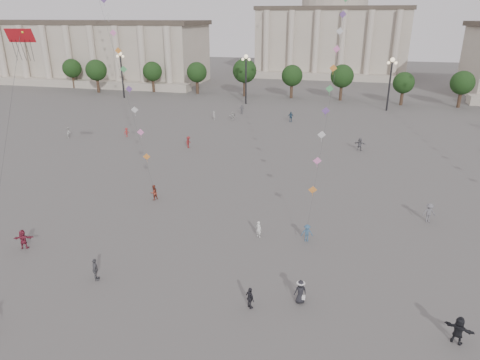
# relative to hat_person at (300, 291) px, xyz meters

# --- Properties ---
(ground) EXTENTS (360.00, 360.00, 0.00)m
(ground) POSITION_rel_hat_person_xyz_m (-5.21, -1.99, -0.89)
(ground) COLOR #54514F
(ground) RESTS_ON ground
(hall_west) EXTENTS (84.00, 26.22, 17.20)m
(hall_west) POSITION_rel_hat_person_xyz_m (-80.21, 91.90, 7.53)
(hall_west) COLOR #ACA391
(hall_west) RESTS_ON ground
(hall_central) EXTENTS (48.30, 34.30, 35.50)m
(hall_central) POSITION_rel_hat_person_xyz_m (-5.21, 127.23, 13.34)
(hall_central) COLOR #ACA391
(hall_central) RESTS_ON ground
(tree_row) EXTENTS (137.12, 5.12, 8.00)m
(tree_row) POSITION_rel_hat_person_xyz_m (-5.21, 76.01, 4.50)
(tree_row) COLOR #36281B
(tree_row) RESTS_ON ground
(lamp_post_far_west) EXTENTS (2.00, 0.90, 10.65)m
(lamp_post_far_west) POSITION_rel_hat_person_xyz_m (-50.21, 68.01, 6.46)
(lamp_post_far_west) COLOR #262628
(lamp_post_far_west) RESTS_ON ground
(lamp_post_mid_west) EXTENTS (2.00, 0.90, 10.65)m
(lamp_post_mid_west) POSITION_rel_hat_person_xyz_m (-20.21, 68.01, 6.46)
(lamp_post_mid_west) COLOR #262628
(lamp_post_mid_west) RESTS_ON ground
(lamp_post_mid_east) EXTENTS (2.00, 0.90, 10.65)m
(lamp_post_mid_east) POSITION_rel_hat_person_xyz_m (9.79, 68.01, 6.46)
(lamp_post_mid_east) COLOR #262628
(lamp_post_mid_east) RESTS_ON ground
(person_crowd_0) EXTENTS (1.18, 0.64, 1.90)m
(person_crowd_0) POSITION_rel_hat_person_xyz_m (-8.09, 53.09, 0.06)
(person_crowd_0) COLOR #2B4962
(person_crowd_0) RESTS_ON ground
(person_crowd_1) EXTENTS (1.04, 1.06, 1.72)m
(person_crowd_1) POSITION_rel_hat_person_xyz_m (-41.09, 33.24, -0.03)
(person_crowd_1) COLOR beige
(person_crowd_1) RESTS_ON ground
(person_crowd_2) EXTENTS (0.97, 1.10, 1.48)m
(person_crowd_2) POSITION_rel_hat_person_xyz_m (-32.39, 36.12, -0.15)
(person_crowd_2) COLOR #A02C2B
(person_crowd_2) RESTS_ON ground
(person_crowd_3) EXTENTS (1.76, 1.19, 1.82)m
(person_crowd_3) POSITION_rel_hat_person_xyz_m (9.57, -1.54, 0.02)
(person_crowd_3) COLOR black
(person_crowd_3) RESTS_ON ground
(person_crowd_4) EXTENTS (1.34, 1.42, 1.60)m
(person_crowd_4) POSITION_rel_hat_person_xyz_m (-18.84, 51.78, -0.10)
(person_crowd_4) COLOR beige
(person_crowd_4) RESTS_ON ground
(person_crowd_6) EXTENTS (1.33, 0.93, 1.87)m
(person_crowd_6) POSITION_rel_hat_person_xyz_m (10.36, 15.36, 0.04)
(person_crowd_6) COLOR slate
(person_crowd_6) RESTS_ON ground
(person_crowd_10) EXTENTS (0.65, 0.70, 1.61)m
(person_crowd_10) POSITION_rel_hat_person_xyz_m (-22.30, 51.14, -0.09)
(person_crowd_10) COLOR #B4B5B0
(person_crowd_10) RESTS_ON ground
(person_crowd_12) EXTENTS (1.82, 0.99, 1.87)m
(person_crowd_12) POSITION_rel_hat_person_xyz_m (4.18, 37.70, 0.04)
(person_crowd_12) COLOR slate
(person_crowd_12) RESTS_ON ground
(person_crowd_13) EXTENTS (0.66, 0.58, 1.53)m
(person_crowd_13) POSITION_rel_hat_person_xyz_m (-4.68, 8.42, -0.13)
(person_crowd_13) COLOR silver
(person_crowd_13) RESTS_ON ground
(person_crowd_16) EXTENTS (1.10, 0.59, 1.78)m
(person_crowd_16) POSITION_rel_hat_person_xyz_m (-18.58, 57.70, -0.00)
(person_crowd_16) COLOR slate
(person_crowd_16) RESTS_ON ground
(person_crowd_17) EXTENTS (0.78, 1.20, 1.74)m
(person_crowd_17) POSITION_rel_hat_person_xyz_m (-20.47, 32.75, -0.02)
(person_crowd_17) COLOR maroon
(person_crowd_17) RESTS_ON ground
(tourist_1) EXTENTS (0.92, 0.92, 1.57)m
(tourist_1) POSITION_rel_hat_person_xyz_m (-3.18, -1.42, -0.11)
(tourist_1) COLOR #242328
(tourist_1) RESTS_ON ground
(tourist_2) EXTENTS (1.66, 1.06, 1.71)m
(tourist_2) POSITION_rel_hat_person_xyz_m (-23.43, 1.59, -0.04)
(tourist_2) COLOR maroon
(tourist_2) RESTS_ON ground
(tourist_3) EXTENTS (0.84, 1.11, 1.75)m
(tourist_3) POSITION_rel_hat_person_xyz_m (-14.99, -1.04, -0.02)
(tourist_3) COLOR #58585C
(tourist_3) RESTS_ON ground
(kite_flyer_0) EXTENTS (0.93, 1.01, 1.66)m
(kite_flyer_0) POSITION_rel_hat_person_xyz_m (-17.18, 13.72, -0.06)
(kite_flyer_0) COLOR maroon
(kite_flyer_0) RESTS_ON ground
(kite_flyer_1) EXTENTS (1.13, 0.79, 1.58)m
(kite_flyer_1) POSITION_rel_hat_person_xyz_m (-0.46, 8.71, -0.10)
(kite_flyer_1) COLOR #355979
(kite_flyer_1) RESTS_ON ground
(hat_person) EXTENTS (0.98, 0.82, 1.71)m
(hat_person) POSITION_rel_hat_person_xyz_m (0.00, 0.00, 0.00)
(hat_person) COLOR black
(hat_person) RESTS_ON ground
(dragon_kite) EXTENTS (3.43, 6.73, 20.42)m
(dragon_kite) POSITION_rel_hat_person_xyz_m (-22.72, 4.50, 15.22)
(dragon_kite) COLOR #A91219
(dragon_kite) RESTS_ON ground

